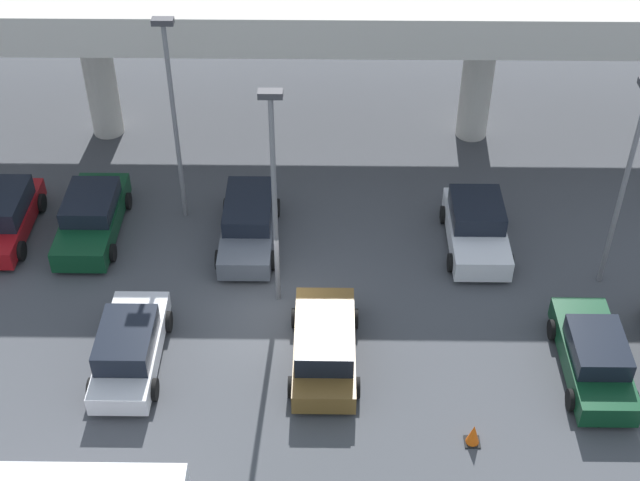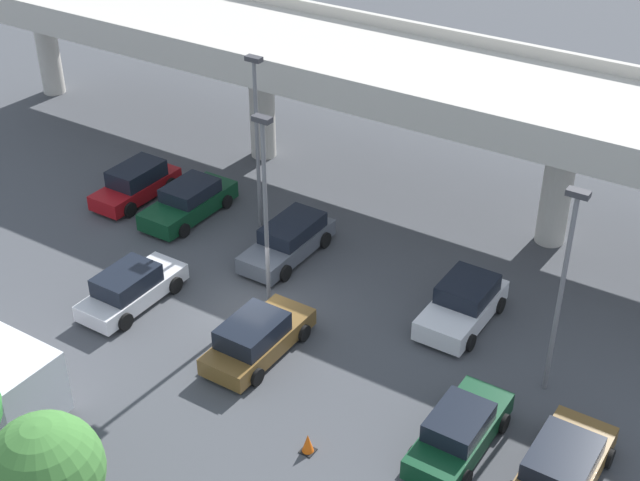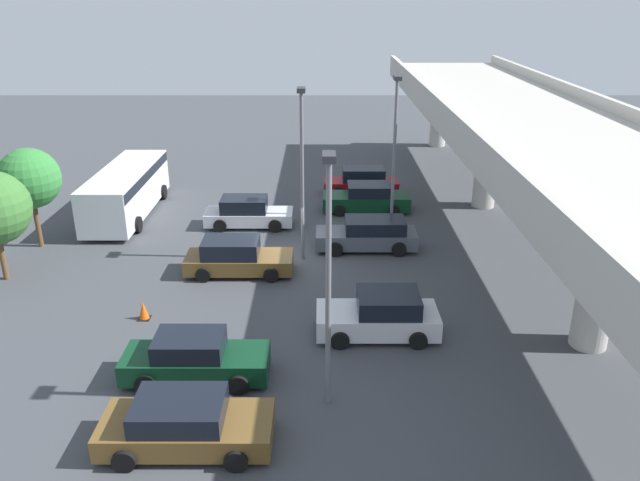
{
  "view_description": "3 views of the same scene",
  "coord_description": "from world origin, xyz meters",
  "px_view_note": "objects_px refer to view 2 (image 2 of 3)",
  "views": [
    {
      "loc": [
        1.69,
        -20.68,
        20.08
      ],
      "look_at": [
        1.38,
        2.85,
        0.88
      ],
      "focal_mm": 50.0,
      "sensor_mm": 36.0,
      "label": 1
    },
    {
      "loc": [
        16.94,
        -21.57,
        20.32
      ],
      "look_at": [
        1.04,
        3.0,
        2.01
      ],
      "focal_mm": 50.0,
      "sensor_mm": 36.0,
      "label": 2
    },
    {
      "loc": [
        26.48,
        1.71,
        11.5
      ],
      "look_at": [
        0.98,
        1.7,
        1.28
      ],
      "focal_mm": 35.0,
      "sensor_mm": 36.0,
      "label": 3
    }
  ],
  "objects_px": {
    "parked_car_1": "(189,202)",
    "tree_front_centre": "(46,470)",
    "lamp_post_by_overpass": "(257,130)",
    "traffic_cone": "(308,444)",
    "lamp_post_near_aisle": "(265,198)",
    "parked_car_0": "(136,183)",
    "parked_car_4": "(257,338)",
    "lamp_post_mid_lot": "(563,278)",
    "parked_car_7": "(562,467)",
    "parked_car_3": "(289,240)",
    "parked_car_5": "(463,304)",
    "parked_car_6": "(459,431)",
    "parked_car_2": "(131,288)"
  },
  "relations": [
    {
      "from": "parked_car_0",
      "to": "lamp_post_near_aisle",
      "type": "relative_size",
      "value": 0.57
    },
    {
      "from": "parked_car_0",
      "to": "parked_car_7",
      "type": "relative_size",
      "value": 0.97
    },
    {
      "from": "parked_car_2",
      "to": "parked_car_1",
      "type": "bearing_deg",
      "value": 21.24
    },
    {
      "from": "parked_car_5",
      "to": "lamp_post_mid_lot",
      "type": "relative_size",
      "value": 0.57
    },
    {
      "from": "lamp_post_near_aisle",
      "to": "tree_front_centre",
      "type": "bearing_deg",
      "value": -80.22
    },
    {
      "from": "parked_car_0",
      "to": "parked_car_3",
      "type": "relative_size",
      "value": 0.94
    },
    {
      "from": "lamp_post_mid_lot",
      "to": "parked_car_7",
      "type": "bearing_deg",
      "value": -63.5
    },
    {
      "from": "parked_car_0",
      "to": "parked_car_7",
      "type": "height_order",
      "value": "parked_car_0"
    },
    {
      "from": "parked_car_4",
      "to": "lamp_post_mid_lot",
      "type": "xyz_separation_m",
      "value": [
        9.27,
        3.87,
        3.78
      ]
    },
    {
      "from": "lamp_post_by_overpass",
      "to": "tree_front_centre",
      "type": "bearing_deg",
      "value": -71.2
    },
    {
      "from": "tree_front_centre",
      "to": "traffic_cone",
      "type": "distance_m",
      "value": 8.22
    },
    {
      "from": "parked_car_5",
      "to": "lamp_post_near_aisle",
      "type": "distance_m",
      "value": 8.35
    },
    {
      "from": "parked_car_3",
      "to": "lamp_post_by_overpass",
      "type": "relative_size",
      "value": 0.61
    },
    {
      "from": "parked_car_6",
      "to": "lamp_post_by_overpass",
      "type": "bearing_deg",
      "value": 60.01
    },
    {
      "from": "lamp_post_near_aisle",
      "to": "traffic_cone",
      "type": "xyz_separation_m",
      "value": [
        5.7,
        -5.85,
        -4.24
      ]
    },
    {
      "from": "parked_car_5",
      "to": "parked_car_7",
      "type": "distance_m",
      "value": 8.28
    },
    {
      "from": "parked_car_1",
      "to": "parked_car_3",
      "type": "bearing_deg",
      "value": 87.07
    },
    {
      "from": "parked_car_5",
      "to": "parked_car_7",
      "type": "bearing_deg",
      "value": 45.68
    },
    {
      "from": "parked_car_7",
      "to": "lamp_post_mid_lot",
      "type": "distance_m",
      "value": 5.77
    },
    {
      "from": "parked_car_6",
      "to": "traffic_cone",
      "type": "height_order",
      "value": "parked_car_6"
    },
    {
      "from": "lamp_post_mid_lot",
      "to": "traffic_cone",
      "type": "xyz_separation_m",
      "value": [
        -5.11,
        -6.87,
        -4.18
      ]
    },
    {
      "from": "parked_car_3",
      "to": "lamp_post_near_aisle",
      "type": "bearing_deg",
      "value": 20.91
    },
    {
      "from": "parked_car_4",
      "to": "lamp_post_by_overpass",
      "type": "xyz_separation_m",
      "value": [
        -5.19,
        7.29,
        3.86
      ]
    },
    {
      "from": "lamp_post_mid_lot",
      "to": "parked_car_0",
      "type": "bearing_deg",
      "value": 173.68
    },
    {
      "from": "traffic_cone",
      "to": "lamp_post_by_overpass",
      "type": "bearing_deg",
      "value": 132.24
    },
    {
      "from": "parked_car_7",
      "to": "parked_car_3",
      "type": "bearing_deg",
      "value": 66.85
    },
    {
      "from": "parked_car_0",
      "to": "lamp_post_mid_lot",
      "type": "distance_m",
      "value": 21.17
    },
    {
      "from": "parked_car_1",
      "to": "parked_car_5",
      "type": "xyz_separation_m",
      "value": [
        13.62,
        -0.46,
        0.03
      ]
    },
    {
      "from": "parked_car_1",
      "to": "lamp_post_mid_lot",
      "type": "distance_m",
      "value": 18.17
    },
    {
      "from": "parked_car_2",
      "to": "parked_car_4",
      "type": "distance_m",
      "value": 5.86
    },
    {
      "from": "parked_car_0",
      "to": "lamp_post_by_overpass",
      "type": "height_order",
      "value": "lamp_post_by_overpass"
    },
    {
      "from": "lamp_post_near_aisle",
      "to": "parked_car_3",
      "type": "bearing_deg",
      "value": 110.91
    },
    {
      "from": "lamp_post_by_overpass",
      "to": "traffic_cone",
      "type": "bearing_deg",
      "value": -47.76
    },
    {
      "from": "lamp_post_near_aisle",
      "to": "traffic_cone",
      "type": "relative_size",
      "value": 11.11
    },
    {
      "from": "parked_car_7",
      "to": "traffic_cone",
      "type": "xyz_separation_m",
      "value": [
        -7.04,
        -3.01,
        -0.36
      ]
    },
    {
      "from": "parked_car_0",
      "to": "parked_car_5",
      "type": "relative_size",
      "value": 1.03
    },
    {
      "from": "parked_car_0",
      "to": "tree_front_centre",
      "type": "xyz_separation_m",
      "value": [
        12.08,
        -16.01,
        2.43
      ]
    },
    {
      "from": "parked_car_4",
      "to": "traffic_cone",
      "type": "bearing_deg",
      "value": -125.89
    },
    {
      "from": "parked_car_1",
      "to": "tree_front_centre",
      "type": "distance_m",
      "value": 18.6
    },
    {
      "from": "parked_car_6",
      "to": "tree_front_centre",
      "type": "distance_m",
      "value": 12.3
    },
    {
      "from": "parked_car_0",
      "to": "traffic_cone",
      "type": "height_order",
      "value": "parked_car_0"
    },
    {
      "from": "parked_car_3",
      "to": "lamp_post_mid_lot",
      "type": "distance_m",
      "value": 12.75
    },
    {
      "from": "traffic_cone",
      "to": "parked_car_2",
      "type": "bearing_deg",
      "value": 164.14
    },
    {
      "from": "parked_car_1",
      "to": "lamp_post_by_overpass",
      "type": "bearing_deg",
      "value": 108.35
    },
    {
      "from": "parked_car_3",
      "to": "lamp_post_mid_lot",
      "type": "xyz_separation_m",
      "value": [
        12.0,
        -2.09,
        3.77
      ]
    },
    {
      "from": "parked_car_3",
      "to": "parked_car_6",
      "type": "xyz_separation_m",
      "value": [
        10.75,
        -6.29,
        -0.03
      ]
    },
    {
      "from": "parked_car_1",
      "to": "lamp_post_near_aisle",
      "type": "height_order",
      "value": "lamp_post_near_aisle"
    },
    {
      "from": "parked_car_4",
      "to": "parked_car_6",
      "type": "distance_m",
      "value": 8.02
    },
    {
      "from": "parked_car_4",
      "to": "lamp_post_mid_lot",
      "type": "bearing_deg",
      "value": -67.35
    },
    {
      "from": "parked_car_1",
      "to": "lamp_post_mid_lot",
      "type": "xyz_separation_m",
      "value": [
        17.61,
        -2.38,
        3.78
      ]
    }
  ]
}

